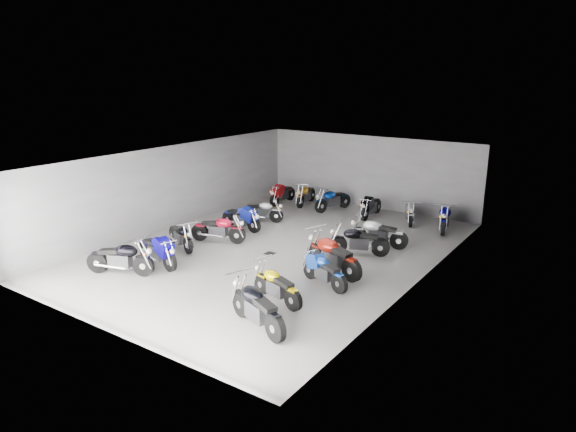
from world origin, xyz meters
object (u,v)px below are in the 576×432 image
object	(u,v)px
motorcycle_left_e	(241,218)
motorcycle_right_b	(276,285)
motorcycle_right_a	(257,307)
motorcycle_back_d	(371,206)
motorcycle_right_c	(324,271)
motorcycle_back_c	(333,200)
motorcycle_back_b	(306,194)
drain_grate	(270,253)
motorcycle_left_a	(121,258)
motorcycle_right_d	(332,256)
motorcycle_left_d	(219,229)
motorcycle_left_f	(261,211)
motorcycle_back_a	(282,193)
motorcycle_right_e	(358,241)
motorcycle_back_f	(445,217)
motorcycle_left_c	(181,236)
motorcycle_right_f	(378,233)
motorcycle_back_e	(410,212)
motorcycle_left_b	(158,250)

from	to	relation	value
motorcycle_left_e	motorcycle_right_b	bearing A→B (deg)	52.72
motorcycle_right_a	motorcycle_right_b	bearing A→B (deg)	38.22
motorcycle_back_d	motorcycle_right_a	bearing A→B (deg)	97.38
motorcycle_right_a	motorcycle_right_c	distance (m)	3.09
motorcycle_back_c	motorcycle_back_b	bearing A→B (deg)	10.30
drain_grate	motorcycle_left_a	world-z (taller)	motorcycle_left_a
motorcycle_right_b	motorcycle_right_d	size ratio (longest dim) A/B	0.84
motorcycle_right_a	motorcycle_left_d	bearing A→B (deg)	69.90
motorcycle_left_a	motorcycle_right_a	world-z (taller)	motorcycle_right_a
motorcycle_left_f	motorcycle_back_c	distance (m)	3.53
motorcycle_right_d	motorcycle_back_d	world-z (taller)	motorcycle_right_d
motorcycle_left_f	motorcycle_back_a	world-z (taller)	motorcycle_back_a
motorcycle_right_b	motorcycle_right_d	bearing A→B (deg)	10.86
drain_grate	motorcycle_right_e	world-z (taller)	motorcycle_right_e
motorcycle_back_d	motorcycle_back_f	world-z (taller)	motorcycle_back_f
motorcycle_left_e	motorcycle_left_c	bearing A→B (deg)	-1.11
motorcycle_back_a	motorcycle_left_e	bearing A→B (deg)	100.67
motorcycle_left_d	motorcycle_left_e	world-z (taller)	motorcycle_left_d
motorcycle_right_e	motorcycle_back_b	world-z (taller)	same
motorcycle_right_c	motorcycle_right_d	bearing A→B (deg)	35.67
motorcycle_right_d	motorcycle_right_f	world-z (taller)	motorcycle_right_d
motorcycle_right_a	motorcycle_back_c	distance (m)	11.09
motorcycle_right_f	motorcycle_back_b	distance (m)	6.29
motorcycle_back_e	motorcycle_left_d	bearing A→B (deg)	27.79
motorcycle_left_d	motorcycle_back_e	distance (m)	7.78
motorcycle_back_a	motorcycle_back_e	xyz separation A→B (m)	(6.06, 0.32, -0.03)
motorcycle_left_d	motorcycle_right_e	world-z (taller)	motorcycle_left_d
motorcycle_right_e	motorcycle_back_a	size ratio (longest dim) A/B	0.96
motorcycle_left_d	motorcycle_back_a	world-z (taller)	motorcycle_left_d
motorcycle_left_a	motorcycle_left_b	size ratio (longest dim) A/B	0.97
motorcycle_right_c	motorcycle_back_a	size ratio (longest dim) A/B	0.90
motorcycle_left_e	motorcycle_right_d	xyz separation A→B (m)	(5.12, -1.92, 0.08)
motorcycle_left_d	motorcycle_right_f	bearing A→B (deg)	98.47
motorcycle_right_d	motorcycle_back_b	xyz separation A→B (m)	(-5.12, 6.54, -0.07)
motorcycle_left_a	motorcycle_left_c	xyz separation A→B (m)	(-0.26, 2.71, -0.06)
motorcycle_left_f	motorcycle_right_a	distance (m)	8.99
motorcycle_right_d	motorcycle_back_d	bearing A→B (deg)	33.58
motorcycle_right_d	motorcycle_right_f	distance (m)	3.02
motorcycle_back_c	motorcycle_back_d	bearing A→B (deg)	-163.46
motorcycle_back_c	motorcycle_back_d	size ratio (longest dim) A/B	1.01
motorcycle_left_b	motorcycle_right_d	size ratio (longest dim) A/B	0.92
motorcycle_right_e	motorcycle_back_b	xyz separation A→B (m)	(-5.03, 4.65, 0.00)
motorcycle_left_b	motorcycle_right_a	size ratio (longest dim) A/B	0.98
motorcycle_back_c	motorcycle_back_f	world-z (taller)	motorcycle_back_f
motorcycle_left_c	motorcycle_left_e	xyz separation A→B (m)	(0.33, 2.89, 0.01)
motorcycle_right_a	motorcycle_back_c	world-z (taller)	motorcycle_right_a
drain_grate	motorcycle_left_d	size ratio (longest dim) A/B	0.16
drain_grate	motorcycle_back_d	distance (m)	6.11
motorcycle_back_b	motorcycle_left_c	bearing A→B (deg)	76.22
motorcycle_right_c	motorcycle_right_b	bearing A→B (deg)	-176.18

